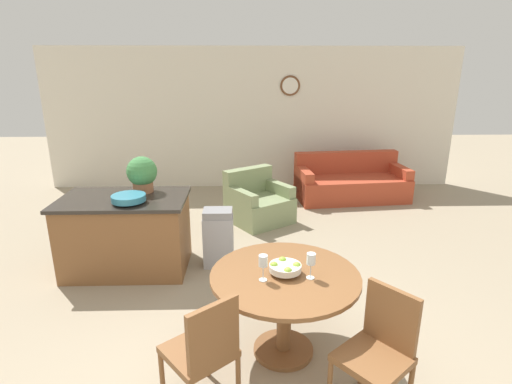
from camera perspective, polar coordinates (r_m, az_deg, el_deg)
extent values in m
cube|color=silver|center=(7.92, -0.56, 10.38)|extent=(8.00, 0.06, 2.70)
cylinder|color=brown|center=(7.87, 4.90, 14.90)|extent=(0.38, 0.02, 0.38)
cylinder|color=white|center=(7.86, 4.91, 14.89)|extent=(0.30, 0.01, 0.30)
cylinder|color=brown|center=(3.65, 3.91, -21.49)|extent=(0.50, 0.50, 0.04)
cylinder|color=brown|center=(3.44, 4.04, -16.93)|extent=(0.12, 0.12, 0.66)
cylinder|color=brown|center=(3.26, 4.17, -11.86)|extent=(1.20, 1.20, 0.03)
cylinder|color=brown|center=(3.19, -13.26, -24.33)|extent=(0.04, 0.04, 0.42)
cylinder|color=brown|center=(3.33, -7.00, -21.83)|extent=(0.04, 0.04, 0.42)
cylinder|color=brown|center=(3.09, -2.55, -25.36)|extent=(0.04, 0.04, 0.42)
cube|color=brown|center=(2.98, -8.21, -21.59)|extent=(0.59, 0.59, 0.05)
cube|color=brown|center=(2.70, -6.10, -19.60)|extent=(0.32, 0.28, 0.44)
cylinder|color=brown|center=(3.34, 14.92, -22.19)|extent=(0.04, 0.04, 0.42)
cube|color=brown|center=(2.99, 16.29, -21.97)|extent=(0.59, 0.59, 0.05)
cube|color=brown|center=(2.99, 18.78, -16.55)|extent=(0.28, 0.32, 0.44)
cylinder|color=silver|center=(3.24, 4.18, -11.35)|extent=(0.10, 0.10, 0.03)
cylinder|color=silver|center=(3.22, 4.20, -10.72)|extent=(0.26, 0.26, 0.05)
sphere|color=#8CB738|center=(3.22, 5.83, -10.49)|extent=(0.07, 0.07, 0.07)
sphere|color=#8CB738|center=(3.29, 3.79, -9.79)|extent=(0.07, 0.07, 0.07)
sphere|color=#8CB738|center=(3.21, 2.57, -10.50)|extent=(0.07, 0.07, 0.07)
sphere|color=#8CB738|center=(3.14, 4.57, -11.26)|extent=(0.07, 0.07, 0.07)
cylinder|color=silver|center=(3.15, 1.01, -12.44)|extent=(0.06, 0.06, 0.01)
cylinder|color=silver|center=(3.12, 1.02, -11.47)|extent=(0.01, 0.01, 0.12)
cylinder|color=silver|center=(3.08, 1.03, -9.79)|extent=(0.07, 0.07, 0.09)
cylinder|color=silver|center=(3.21, 7.76, -12.04)|extent=(0.06, 0.06, 0.01)
cylinder|color=silver|center=(3.18, 7.81, -11.08)|extent=(0.01, 0.01, 0.12)
cylinder|color=silver|center=(3.13, 7.88, -9.43)|extent=(0.07, 0.07, 0.09)
cube|color=brown|center=(4.95, -17.98, -5.90)|extent=(1.38, 0.82, 0.85)
cube|color=#2D2823|center=(4.80, -18.47, -0.99)|extent=(1.44, 0.88, 0.04)
cylinder|color=teal|center=(4.57, -17.68, -1.37)|extent=(0.13, 0.13, 0.02)
cylinder|color=teal|center=(4.56, -17.73, -0.81)|extent=(0.37, 0.37, 0.07)
cylinder|color=#A36642|center=(4.92, -15.81, 0.69)|extent=(0.24, 0.24, 0.12)
sphere|color=#478E4C|center=(4.87, -16.00, 2.85)|extent=(0.35, 0.35, 0.35)
cube|color=#9E9EA3|center=(4.86, -5.37, -6.96)|extent=(0.36, 0.28, 0.63)
cube|color=gray|center=(4.73, -5.49, -3.03)|extent=(0.34, 0.26, 0.09)
cube|color=#B24228|center=(7.48, 13.44, 0.57)|extent=(2.03, 1.10, 0.42)
cube|color=#B24228|center=(7.70, 12.74, 4.22)|extent=(1.96, 0.40, 0.39)
cube|color=#B24228|center=(7.19, 6.81, 0.99)|extent=(0.24, 0.84, 0.60)
cube|color=#B24228|center=(7.82, 19.62, 1.42)|extent=(0.24, 0.84, 0.60)
cube|color=gray|center=(6.22, 0.52, -2.48)|extent=(1.14, 1.14, 0.40)
cube|color=gray|center=(6.34, -1.15, 1.69)|extent=(0.79, 0.61, 0.40)
cube|color=gray|center=(6.00, -2.20, -2.34)|extent=(0.52, 0.69, 0.58)
cube|color=gray|center=(6.39, 3.07, -1.10)|extent=(0.52, 0.69, 0.58)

